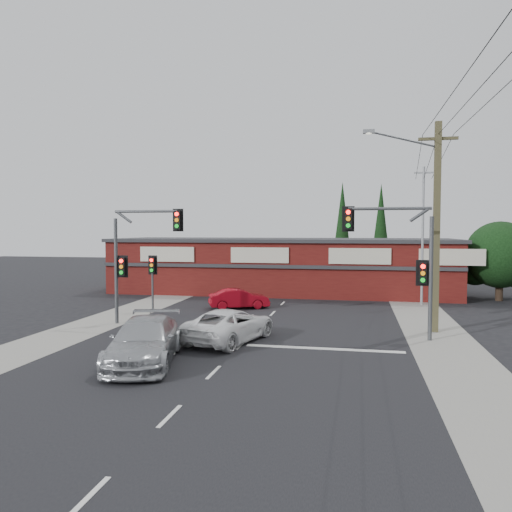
% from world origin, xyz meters
% --- Properties ---
extents(ground, '(120.00, 120.00, 0.00)m').
position_xyz_m(ground, '(0.00, 0.00, 0.00)').
color(ground, black).
rests_on(ground, ground).
extents(road_strip, '(14.00, 70.00, 0.01)m').
position_xyz_m(road_strip, '(0.00, 5.00, 0.01)').
color(road_strip, black).
rests_on(road_strip, ground).
extents(verge_left, '(3.00, 70.00, 0.02)m').
position_xyz_m(verge_left, '(-8.50, 5.00, 0.01)').
color(verge_left, gray).
rests_on(verge_left, ground).
extents(verge_right, '(3.00, 70.00, 0.02)m').
position_xyz_m(verge_right, '(8.50, 5.00, 0.01)').
color(verge_right, gray).
rests_on(verge_right, ground).
extents(stop_line, '(6.50, 0.35, 0.01)m').
position_xyz_m(stop_line, '(3.50, -1.50, 0.01)').
color(stop_line, silver).
rests_on(stop_line, ground).
extents(white_suv, '(3.69, 5.62, 1.43)m').
position_xyz_m(white_suv, '(-0.67, -0.86, 0.72)').
color(white_suv, white).
rests_on(white_suv, ground).
extents(silver_suv, '(3.48, 5.97, 1.63)m').
position_xyz_m(silver_suv, '(-2.83, -4.99, 0.81)').
color(silver_suv, '#ADB0B3').
rests_on(silver_suv, ground).
extents(red_sedan, '(3.95, 2.67, 1.23)m').
position_xyz_m(red_sedan, '(-2.39, 8.16, 0.62)').
color(red_sedan, maroon).
rests_on(red_sedan, ground).
extents(lane_dashes, '(0.12, 42.67, 0.01)m').
position_xyz_m(lane_dashes, '(0.00, 2.53, 0.01)').
color(lane_dashes, silver).
rests_on(lane_dashes, ground).
extents(shop_building, '(27.30, 8.40, 4.22)m').
position_xyz_m(shop_building, '(-0.99, 16.99, 2.13)').
color(shop_building, '#4B100F').
rests_on(shop_building, ground).
extents(tree_cluster, '(5.90, 5.10, 5.50)m').
position_xyz_m(tree_cluster, '(14.69, 15.44, 2.90)').
color(tree_cluster, '#2D2116').
rests_on(tree_cluster, ground).
extents(conifer_near, '(1.80, 1.80, 9.25)m').
position_xyz_m(conifer_near, '(3.50, 24.00, 5.48)').
color(conifer_near, '#2D2116').
rests_on(conifer_near, ground).
extents(conifer_far, '(1.80, 1.80, 9.25)m').
position_xyz_m(conifer_far, '(7.00, 26.00, 5.48)').
color(conifer_far, '#2D2116').
rests_on(conifer_far, ground).
extents(traffic_mast_left, '(3.77, 0.27, 5.97)m').
position_xyz_m(traffic_mast_left, '(-6.43, 2.00, 3.93)').
color(traffic_mast_left, '#47494C').
rests_on(traffic_mast_left, ground).
extents(traffic_mast_right, '(3.96, 0.27, 5.97)m').
position_xyz_m(traffic_mast_right, '(6.86, 1.00, 3.95)').
color(traffic_mast_right, '#47494C').
rests_on(traffic_mast_right, ground).
extents(pedestal_signal, '(0.55, 0.27, 3.38)m').
position_xyz_m(pedestal_signal, '(-7.20, 6.01, 2.41)').
color(pedestal_signal, '#47494C').
rests_on(pedestal_signal, ground).
extents(utility_pole, '(4.38, 0.59, 10.00)m').
position_xyz_m(utility_pole, '(8.36, 2.99, 5.40)').
color(utility_pole, brown).
rests_on(utility_pole, ground).
extents(steel_pole, '(1.20, 0.16, 9.00)m').
position_xyz_m(steel_pole, '(9.00, 12.00, 4.70)').
color(steel_pole, gray).
rests_on(steel_pole, ground).
extents(power_lines, '(2.01, 29.00, 1.22)m').
position_xyz_m(power_lines, '(8.47, -2.47, 9.04)').
color(power_lines, black).
rests_on(power_lines, ground).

